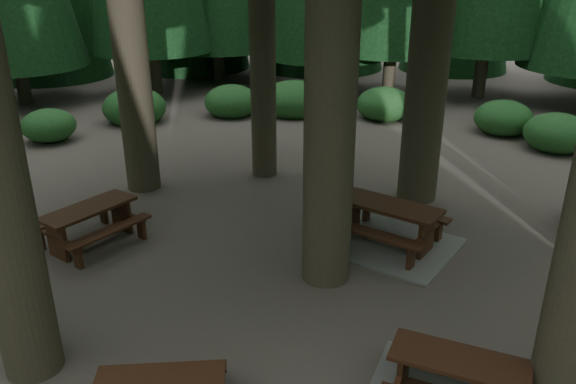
# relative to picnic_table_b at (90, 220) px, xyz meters

# --- Properties ---
(ground) EXTENTS (80.00, 80.00, 0.00)m
(ground) POSITION_rel_picnic_table_b_xyz_m (3.90, -0.49, -0.53)
(ground) COLOR #564F46
(ground) RESTS_ON ground
(picnic_table_b) EXTENTS (2.11, 2.28, 0.79)m
(picnic_table_b) POSITION_rel_picnic_table_b_xyz_m (0.00, 0.00, 0.00)
(picnic_table_b) COLOR #371F10
(picnic_table_b) RESTS_ON ground
(picnic_table_c) EXTENTS (3.20, 2.97, 0.87)m
(picnic_table_c) POSITION_rel_picnic_table_b_xyz_m (5.71, 1.15, -0.22)
(picnic_table_c) COLOR gray
(picnic_table_c) RESTS_ON ground
(shrub_ring) EXTENTS (23.86, 24.64, 1.49)m
(shrub_ring) POSITION_rel_picnic_table_b_xyz_m (4.60, 0.26, -0.13)
(shrub_ring) COLOR #205E2E
(shrub_ring) RESTS_ON ground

